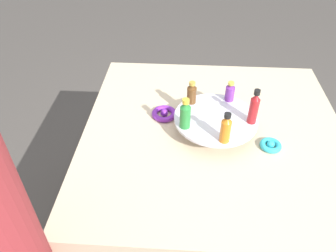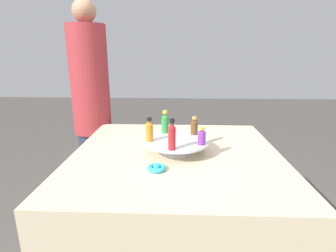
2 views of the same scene
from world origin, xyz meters
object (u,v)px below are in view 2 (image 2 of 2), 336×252
Objects in this scene: bottle_green at (165,123)px; bottle_brown at (194,126)px; bottle_red at (172,136)px; ribbon_bow_teal at (157,168)px; bottle_purple at (202,136)px; display_stand at (176,143)px; bottle_orange at (149,130)px; ribbon_bow_purple at (191,138)px; person_figure at (92,114)px.

bottle_brown is at bearing 171.81° from bottle_green.
bottle_red is 1.78× the size of ribbon_bow_teal.
bottle_purple reaches higher than ribbon_bow_teal.
display_stand is 2.25× the size of bottle_red.
bottle_orange is 0.35m from ribbon_bow_purple.
bottle_purple is 1.06× the size of ribbon_bow_teal.
bottle_purple is 1.02m from person_figure.
bottle_red is at bearing 81.81° from display_stand.
display_stand is 0.16m from bottle_green.
ribbon_bow_purple is at bearing -148.80° from bottle_green.
display_stand is 0.24m from ribbon_bow_teal.
bottle_red reaches higher than bottle_orange.
ribbon_bow_purple is (-0.15, -0.09, -0.12)m from bottle_green.
bottle_purple is 0.16m from bottle_brown.
bottle_brown is 0.16m from ribbon_bow_purple.
display_stand is 0.21× the size of person_figure.
bottle_green reaches higher than ribbon_bow_teal.
bottle_purple is 0.30m from ribbon_bow_purple.
display_stand is 0.17m from bottle_red.
bottle_brown is at bearing -80.19° from bottle_purple.
person_figure reaches higher than bottle_green.
display_stand is at bearing -98.19° from bottle_red.
display_stand reaches higher than ribbon_bow_purple.
ribbon_bow_purple is (-0.09, -0.22, -0.04)m from display_stand.
bottle_green is at bearing -93.61° from ribbon_bow_teal.
display_stand is 0.16m from bottle_orange.
bottle_brown is 0.27m from bottle_orange.
bottle_red is at bearing 27.81° from bottle_purple.
bottle_orange reaches higher than display_stand.
bottle_green is 1.02× the size of bottle_orange.
bottle_green reaches higher than bottle_purple.
display_stand is 0.89m from person_figure.
display_stand is 4.02× the size of ribbon_bow_teal.
ribbon_bow_teal is at bearing 68.11° from display_stand.
person_figure is at bearing -28.63° from ribbon_bow_purple.
bottle_green is 1.52× the size of ribbon_bow_teal.
bottle_brown reaches higher than ribbon_bow_teal.
bottle_green reaches higher than bottle_orange.
person_figure is (0.58, -0.49, -0.07)m from bottle_green.
bottle_orange is (0.24, 0.12, 0.01)m from bottle_brown.
bottle_green is 0.36m from ribbon_bow_teal.
ribbon_bow_purple is at bearing 15.05° from person_figure.
display_stand is at bearing 117.81° from bottle_green.
bottle_green reaches higher than ribbon_bow_purple.
person_figure is at bearing -50.37° from bottle_red.
bottle_red reaches higher than bottle_brown.
ribbon_bow_teal is at bearing 49.19° from bottle_red.
bottle_green is (0.16, -0.02, 0.01)m from bottle_brown.
ribbon_bow_purple is at bearing -82.03° from bottle_purple.
ribbon_bow_teal is (-0.05, 0.19, -0.12)m from bottle_orange.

